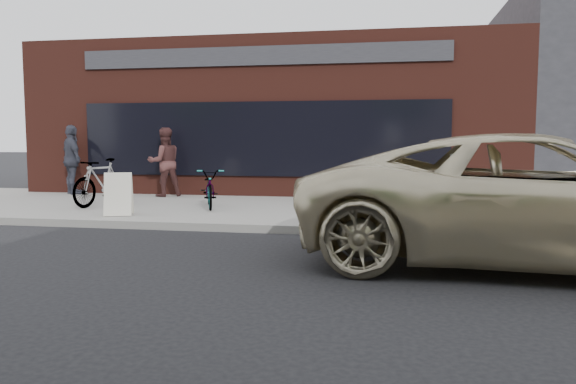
{
  "coord_description": "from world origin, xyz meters",
  "views": [
    {
      "loc": [
        1.55,
        -5.76,
        1.7
      ],
      "look_at": [
        -0.1,
        3.06,
        0.85
      ],
      "focal_mm": 35.0,
      "sensor_mm": 36.0,
      "label": 1
    }
  ],
  "objects": [
    {
      "name": "ground",
      "position": [
        0.0,
        0.0,
        0.0
      ],
      "size": [
        120.0,
        120.0,
        0.0
      ],
      "primitive_type": "plane",
      "color": "black",
      "rests_on": "ground"
    },
    {
      "name": "near_sidewalk",
      "position": [
        0.0,
        7.0,
        0.07
      ],
      "size": [
        44.0,
        6.0,
        0.15
      ],
      "primitive_type": "cube",
      "color": "gray",
      "rests_on": "ground"
    },
    {
      "name": "storefront",
      "position": [
        -2.0,
        13.98,
        2.25
      ],
      "size": [
        14.0,
        10.07,
        4.5
      ],
      "color": "#4F2119",
      "rests_on": "ground"
    },
    {
      "name": "motorcycle",
      "position": [
        1.69,
        3.33,
        0.64
      ],
      "size": [
        2.32,
        0.85,
        1.49
      ],
      "rotation": [
        0.0,
        0.0,
        -0.21
      ],
      "color": "black",
      "rests_on": "ground"
    },
    {
      "name": "minivan",
      "position": [
        3.5,
        2.18,
        0.89
      ],
      "size": [
        6.59,
        3.39,
        1.78
      ],
      "primitive_type": "imported",
      "rotation": [
        0.0,
        0.0,
        1.5
      ],
      "color": "beige",
      "rests_on": "ground"
    },
    {
      "name": "bicycle_front",
      "position": [
        -2.5,
        6.33,
        0.59
      ],
      "size": [
        1.13,
        1.78,
        0.88
      ],
      "primitive_type": "imported",
      "rotation": [
        0.0,
        0.0,
        0.35
      ],
      "color": "gray",
      "rests_on": "near_sidewalk"
    },
    {
      "name": "bicycle_rear",
      "position": [
        -5.08,
        6.21,
        0.7
      ],
      "size": [
        0.94,
        1.9,
        1.1
      ],
      "primitive_type": "imported",
      "rotation": [
        0.0,
        0.0,
        -0.24
      ],
      "color": "gray",
      "rests_on": "near_sidewalk"
    },
    {
      "name": "sandwich_sign",
      "position": [
        -3.94,
        4.8,
        0.58
      ],
      "size": [
        0.68,
        0.65,
        0.87
      ],
      "rotation": [
        0.0,
        0.0,
        0.34
      ],
      "color": "silver",
      "rests_on": "near_sidewalk"
    },
    {
      "name": "cafe_patron_left",
      "position": [
        -4.5,
        8.49,
        1.08
      ],
      "size": [
        1.14,
        1.1,
        1.86
      ],
      "primitive_type": "imported",
      "rotation": [
        0.0,
        0.0,
        3.78
      ],
      "color": "#512C2B",
      "rests_on": "near_sidewalk"
    },
    {
      "name": "cafe_patron_right",
      "position": [
        -7.3,
        8.6,
        1.12
      ],
      "size": [
        1.17,
        1.1,
        1.94
      ],
      "primitive_type": "imported",
      "rotation": [
        0.0,
        0.0,
        2.43
      ],
      "color": "#3B3D4B",
      "rests_on": "near_sidewalk"
    }
  ]
}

